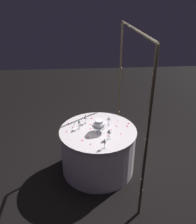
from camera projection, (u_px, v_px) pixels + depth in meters
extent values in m
plane|color=black|center=(98.00, 168.00, 4.02)|extent=(12.00, 12.00, 0.00)
cylinder|color=#473D2D|center=(120.00, 85.00, 4.39)|extent=(0.04, 0.04, 2.27)
cylinder|color=#473D2D|center=(146.00, 145.00, 2.67)|extent=(0.04, 0.04, 2.27)
cylinder|color=#473D2D|center=(135.00, 29.00, 3.02)|extent=(1.94, 0.04, 0.04)
sphere|color=#F9EAB2|center=(121.00, 50.00, 4.10)|extent=(0.02, 0.02, 0.02)
sphere|color=#F9EAB2|center=(146.00, 139.00, 2.63)|extent=(0.02, 0.02, 0.02)
sphere|color=#F9EAB2|center=(125.00, 23.00, 3.62)|extent=(0.02, 0.02, 0.02)
sphere|color=#F9EAB2|center=(122.00, 68.00, 4.24)|extent=(0.02, 0.02, 0.02)
sphere|color=#F9EAB2|center=(142.00, 190.00, 3.01)|extent=(0.02, 0.02, 0.02)
sphere|color=#F9EAB2|center=(130.00, 27.00, 3.27)|extent=(0.02, 0.02, 0.02)
sphere|color=#F9EAB2|center=(118.00, 116.00, 4.69)|extent=(0.02, 0.02, 0.02)
sphere|color=#F9EAB2|center=(141.00, 179.00, 2.89)|extent=(0.02, 0.02, 0.02)
sphere|color=#F9EAB2|center=(137.00, 31.00, 2.91)|extent=(0.02, 0.02, 0.02)
sphere|color=#F9EAB2|center=(117.00, 125.00, 4.79)|extent=(0.02, 0.02, 0.02)
sphere|color=#F9EAB2|center=(154.00, 74.00, 2.29)|extent=(0.02, 0.02, 0.02)
sphere|color=#F9EAB2|center=(146.00, 36.00, 2.53)|extent=(0.02, 0.02, 0.02)
sphere|color=#F9EAB2|center=(119.00, 112.00, 4.63)|extent=(0.02, 0.02, 0.02)
sphere|color=#F9EAB2|center=(140.00, 194.00, 3.04)|extent=(0.02, 0.02, 0.02)
sphere|color=#F9EAB2|center=(158.00, 44.00, 2.16)|extent=(0.02, 0.02, 0.02)
cylinder|color=white|center=(98.00, 150.00, 3.85)|extent=(1.20, 1.20, 0.74)
cylinder|color=white|center=(98.00, 131.00, 3.67)|extent=(1.23, 1.23, 0.02)
cylinder|color=silver|center=(99.00, 132.00, 3.62)|extent=(0.11, 0.11, 0.01)
cylinder|color=silver|center=(99.00, 129.00, 3.60)|extent=(0.02, 0.02, 0.09)
cylinder|color=silver|center=(99.00, 126.00, 3.57)|extent=(0.22, 0.22, 0.01)
cylinder|color=white|center=(99.00, 124.00, 3.56)|extent=(0.18, 0.18, 0.05)
cylinder|color=white|center=(99.00, 122.00, 3.54)|extent=(0.13, 0.13, 0.05)
cylinder|color=silver|center=(80.00, 128.00, 3.71)|extent=(0.06, 0.06, 0.00)
cylinder|color=silver|center=(79.00, 126.00, 3.68)|extent=(0.01, 0.01, 0.10)
cone|color=silver|center=(79.00, 121.00, 3.64)|extent=(0.05, 0.05, 0.07)
cylinder|color=silver|center=(104.00, 148.00, 3.24)|extent=(0.06, 0.06, 0.00)
cylinder|color=silver|center=(105.00, 145.00, 3.22)|extent=(0.01, 0.01, 0.09)
cone|color=silver|center=(105.00, 141.00, 3.19)|extent=(0.05, 0.05, 0.06)
cylinder|color=silver|center=(86.00, 123.00, 3.86)|extent=(0.06, 0.06, 0.00)
cylinder|color=silver|center=(86.00, 121.00, 3.84)|extent=(0.01, 0.01, 0.09)
cone|color=silver|center=(86.00, 116.00, 3.81)|extent=(0.06, 0.06, 0.07)
cylinder|color=silver|center=(109.00, 125.00, 3.80)|extent=(0.06, 0.06, 0.00)
cylinder|color=silver|center=(109.00, 122.00, 3.78)|extent=(0.01, 0.01, 0.10)
cone|color=silver|center=(109.00, 118.00, 3.74)|extent=(0.06, 0.06, 0.06)
cylinder|color=silver|center=(109.00, 139.00, 3.44)|extent=(0.06, 0.06, 0.00)
cylinder|color=silver|center=(109.00, 136.00, 3.42)|extent=(0.01, 0.01, 0.11)
cone|color=silver|center=(109.00, 131.00, 3.38)|extent=(0.07, 0.07, 0.06)
cube|color=silver|center=(74.00, 125.00, 3.80)|extent=(0.22, 0.06, 0.01)
cube|color=white|center=(73.00, 129.00, 3.67)|extent=(0.09, 0.03, 0.01)
ellipsoid|color=red|center=(111.00, 130.00, 3.67)|extent=(0.03, 0.03, 0.00)
ellipsoid|color=red|center=(129.00, 124.00, 3.85)|extent=(0.04, 0.04, 0.00)
ellipsoid|color=red|center=(127.00, 126.00, 3.77)|extent=(0.05, 0.05, 0.00)
ellipsoid|color=red|center=(108.00, 136.00, 3.51)|extent=(0.03, 0.04, 0.00)
ellipsoid|color=red|center=(101.00, 122.00, 3.91)|extent=(0.04, 0.04, 0.00)
ellipsoid|color=red|center=(68.00, 123.00, 3.85)|extent=(0.03, 0.02, 0.00)
ellipsoid|color=red|center=(73.00, 127.00, 3.74)|extent=(0.03, 0.03, 0.00)
ellipsoid|color=red|center=(94.00, 115.00, 4.13)|extent=(0.03, 0.02, 0.00)
ellipsoid|color=red|center=(116.00, 126.00, 3.77)|extent=(0.04, 0.04, 0.00)
ellipsoid|color=red|center=(91.00, 125.00, 3.81)|extent=(0.03, 0.04, 0.00)
ellipsoid|color=red|center=(82.00, 141.00, 3.40)|extent=(0.03, 0.02, 0.00)
ellipsoid|color=red|center=(67.00, 132.00, 3.62)|extent=(0.02, 0.03, 0.00)
ellipsoid|color=red|center=(101.00, 122.00, 3.90)|extent=(0.04, 0.04, 0.00)
ellipsoid|color=red|center=(105.00, 124.00, 3.85)|extent=(0.03, 0.03, 0.00)
ellipsoid|color=red|center=(91.00, 118.00, 4.01)|extent=(0.04, 0.04, 0.00)
ellipsoid|color=red|center=(88.00, 137.00, 3.48)|extent=(0.04, 0.04, 0.00)
ellipsoid|color=red|center=(118.00, 121.00, 3.92)|extent=(0.02, 0.03, 0.00)
ellipsoid|color=red|center=(90.00, 144.00, 3.32)|extent=(0.03, 0.03, 0.00)
ellipsoid|color=red|center=(121.00, 134.00, 3.56)|extent=(0.03, 0.02, 0.00)
ellipsoid|color=red|center=(96.00, 122.00, 3.90)|extent=(0.03, 0.03, 0.00)
ellipsoid|color=red|center=(91.00, 128.00, 3.71)|extent=(0.03, 0.02, 0.00)
ellipsoid|color=red|center=(99.00, 120.00, 3.97)|extent=(0.03, 0.04, 0.00)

